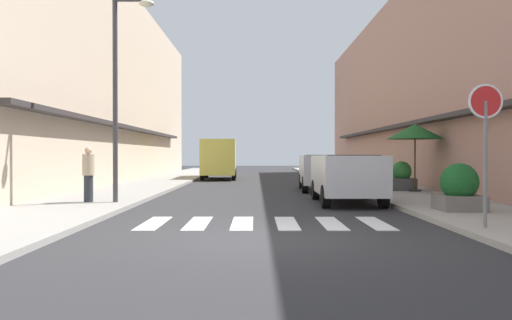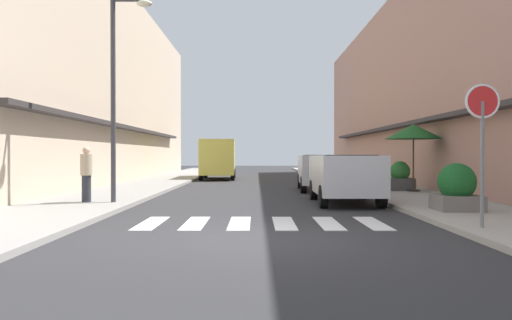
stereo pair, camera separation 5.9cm
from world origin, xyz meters
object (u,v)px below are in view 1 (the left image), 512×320
object	(u,v)px
cafe_umbrella	(415,132)
pedestrian_walking_near	(88,173)
planter_corner	(459,189)
parked_car_mid	(323,168)
delivery_van	(219,156)
street_lamp	(121,77)
round_street_sign	(486,117)
planter_far	(374,173)
parked_car_near	(347,173)
planter_midblock	(401,177)

from	to	relation	value
cafe_umbrella	pedestrian_walking_near	bearing A→B (deg)	-157.61
cafe_umbrella	planter_corner	distance (m)	6.89
parked_car_mid	delivery_van	xyz separation A→B (m)	(-4.94, 10.04, 0.48)
delivery_van	street_lamp	xyz separation A→B (m)	(-1.63, -16.36, 2.29)
round_street_sign	cafe_umbrella	xyz separation A→B (m)	(1.64, 9.57, 0.15)
parked_car_mid	planter_far	size ratio (longest dim) A/B	4.04
round_street_sign	delivery_van	bearing A→B (deg)	106.74
parked_car_near	cafe_umbrella	size ratio (longest dim) A/B	1.68
round_street_sign	planter_midblock	bearing A→B (deg)	82.71
round_street_sign	planter_corner	size ratio (longest dim) A/B	2.32
cafe_umbrella	planter_midblock	xyz separation A→B (m)	(-0.34, 0.54, -1.71)
planter_corner	planter_far	xyz separation A→B (m)	(0.68, 12.14, -0.04)
parked_car_mid	pedestrian_walking_near	bearing A→B (deg)	-139.97
pedestrian_walking_near	street_lamp	bearing A→B (deg)	77.04
parked_car_near	delivery_van	size ratio (longest dim) A/B	0.77
parked_car_near	planter_midblock	world-z (taller)	parked_car_near
delivery_van	planter_midblock	bearing A→B (deg)	-55.76
planter_midblock	planter_far	size ratio (longest dim) A/B	1.05
cafe_umbrella	delivery_van	bearing A→B (deg)	124.16
planter_corner	planter_midblock	world-z (taller)	planter_corner
street_lamp	cafe_umbrella	size ratio (longest dim) A/B	2.37
pedestrian_walking_near	planter_far	bearing A→B (deg)	120.97
planter_corner	delivery_van	bearing A→B (deg)	111.08
street_lamp	planter_far	distance (m)	14.07
delivery_van	planter_midblock	xyz separation A→B (m)	(7.77, -11.41, -0.80)
planter_corner	planter_far	bearing A→B (deg)	86.77
round_street_sign	planter_corner	world-z (taller)	round_street_sign
parked_car_mid	planter_corner	bearing A→B (deg)	-75.43
delivery_van	cafe_umbrella	world-z (taller)	cafe_umbrella
parked_car_near	parked_car_mid	world-z (taller)	same
delivery_van	planter_far	world-z (taller)	delivery_van
parked_car_mid	street_lamp	world-z (taller)	street_lamp
parked_car_near	pedestrian_walking_near	distance (m)	7.56
parked_car_mid	planter_far	bearing A→B (deg)	51.24
delivery_van	pedestrian_walking_near	distance (m)	16.57
parked_car_near	planter_corner	world-z (taller)	parked_car_near
cafe_umbrella	planter_far	size ratio (longest dim) A/B	2.37
delivery_van	street_lamp	world-z (taller)	street_lamp
parked_car_near	pedestrian_walking_near	world-z (taller)	pedestrian_walking_near
parked_car_near	round_street_sign	distance (m)	6.27
street_lamp	planter_midblock	world-z (taller)	street_lamp
parked_car_mid	street_lamp	bearing A→B (deg)	-136.12
planter_midblock	planter_far	world-z (taller)	planter_midblock
planter_corner	planter_midblock	size ratio (longest dim) A/B	1.04
cafe_umbrella	planter_midblock	world-z (taller)	cafe_umbrella
street_lamp	planter_midblock	xyz separation A→B (m)	(9.40, 4.95, -3.09)
parked_car_mid	round_street_sign	distance (m)	11.65
delivery_van	planter_far	bearing A→B (deg)	-39.34
parked_car_near	planter_far	xyz separation A→B (m)	(2.90, 9.15, -0.32)
planter_corner	pedestrian_walking_near	world-z (taller)	pedestrian_walking_near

